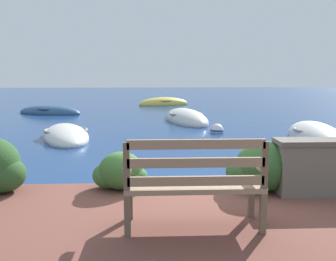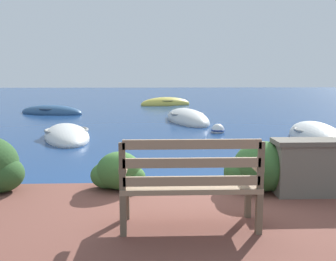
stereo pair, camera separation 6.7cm
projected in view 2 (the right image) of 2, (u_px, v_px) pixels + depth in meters
The scene contains 11 objects.
ground_plane at pixel (195, 197), 5.33m from camera, with size 80.00×80.00×0.00m.
park_bench at pixel (190, 181), 3.66m from camera, with size 1.37×0.48×0.93m.
stone_wall at pixel (336, 167), 4.71m from camera, with size 1.60×0.39×0.71m.
hedge_clump_left at pixel (118, 173), 4.96m from camera, with size 0.74×0.53×0.50m.
hedge_clump_centre at pixel (262, 169), 4.89m from camera, with size 0.96×0.69×0.65m.
rowboat_nearest at pixel (316, 139), 9.58m from camera, with size 1.47×3.34×0.86m.
rowboat_mid at pixel (67, 136), 10.11m from camera, with size 1.97×3.16×0.63m.
rowboat_far at pixel (187, 120), 13.57m from camera, with size 1.91×3.55×0.81m.
rowboat_outer at pixel (51, 112), 16.15m from camera, with size 3.10×1.95×0.66m.
rowboat_distant at pixel (166, 104), 20.40m from camera, with size 2.93×1.73×0.76m.
mooring_buoy at pixel (218, 130), 11.08m from camera, with size 0.42×0.42×0.38m.
Camera 2 is at (-0.58, -5.10, 1.75)m, focal length 40.00 mm.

